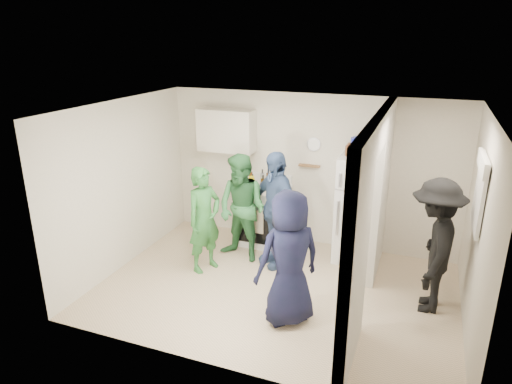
{
  "coord_description": "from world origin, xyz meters",
  "views": [
    {
      "loc": [
        1.73,
        -5.28,
        3.36
      ],
      "look_at": [
        -0.44,
        0.4,
        1.25
      ],
      "focal_mm": 32.0,
      "sensor_mm": 36.0,
      "label": 1
    }
  ],
  "objects_px": {
    "person_green_center": "(242,209)",
    "fridge": "(360,209)",
    "wicker_basket": "(358,150)",
    "yellow_cup_stack_top": "(380,151)",
    "person_denim": "(275,209)",
    "stove": "(263,216)",
    "person_green_left": "(204,220)",
    "person_nook": "(434,246)",
    "person_navy": "(289,259)",
    "blue_bowl": "(359,141)"
  },
  "relations": [
    {
      "from": "wicker_basket",
      "to": "yellow_cup_stack_top",
      "type": "relative_size",
      "value": 1.4
    },
    {
      "from": "person_nook",
      "to": "stove",
      "type": "bearing_deg",
      "value": -110.55
    },
    {
      "from": "stove",
      "to": "person_green_center",
      "type": "relative_size",
      "value": 0.58
    },
    {
      "from": "blue_bowl",
      "to": "person_nook",
      "type": "distance_m",
      "value": 1.89
    },
    {
      "from": "person_green_center",
      "to": "person_nook",
      "type": "distance_m",
      "value": 2.79
    },
    {
      "from": "person_green_left",
      "to": "person_denim",
      "type": "relative_size",
      "value": 0.89
    },
    {
      "from": "stove",
      "to": "person_green_left",
      "type": "xyz_separation_m",
      "value": [
        -0.49,
        -1.17,
        0.31
      ]
    },
    {
      "from": "yellow_cup_stack_top",
      "to": "person_denim",
      "type": "distance_m",
      "value": 1.72
    },
    {
      "from": "yellow_cup_stack_top",
      "to": "person_green_center",
      "type": "bearing_deg",
      "value": -164.31
    },
    {
      "from": "person_green_center",
      "to": "person_denim",
      "type": "height_order",
      "value": "person_denim"
    },
    {
      "from": "person_navy",
      "to": "blue_bowl",
      "type": "bearing_deg",
      "value": -146.0
    },
    {
      "from": "blue_bowl",
      "to": "person_green_center",
      "type": "bearing_deg",
      "value": -156.64
    },
    {
      "from": "person_green_left",
      "to": "person_nook",
      "type": "bearing_deg",
      "value": -65.12
    },
    {
      "from": "stove",
      "to": "person_green_left",
      "type": "distance_m",
      "value": 1.31
    },
    {
      "from": "wicker_basket",
      "to": "person_denim",
      "type": "height_order",
      "value": "wicker_basket"
    },
    {
      "from": "stove",
      "to": "fridge",
      "type": "height_order",
      "value": "fridge"
    },
    {
      "from": "person_green_left",
      "to": "person_nook",
      "type": "height_order",
      "value": "person_nook"
    },
    {
      "from": "person_denim",
      "to": "person_nook",
      "type": "height_order",
      "value": "person_denim"
    },
    {
      "from": "stove",
      "to": "blue_bowl",
      "type": "distance_m",
      "value": 2.03
    },
    {
      "from": "fridge",
      "to": "person_green_left",
      "type": "distance_m",
      "value": 2.37
    },
    {
      "from": "wicker_basket",
      "to": "blue_bowl",
      "type": "distance_m",
      "value": 0.13
    },
    {
      "from": "person_green_center",
      "to": "fridge",
      "type": "bearing_deg",
      "value": 34.33
    },
    {
      "from": "blue_bowl",
      "to": "person_nook",
      "type": "relative_size",
      "value": 0.14
    },
    {
      "from": "stove",
      "to": "wicker_basket",
      "type": "height_order",
      "value": "wicker_basket"
    },
    {
      "from": "wicker_basket",
      "to": "blue_bowl",
      "type": "bearing_deg",
      "value": 0.0
    },
    {
      "from": "person_nook",
      "to": "person_green_center",
      "type": "bearing_deg",
      "value": -96.93
    },
    {
      "from": "yellow_cup_stack_top",
      "to": "person_navy",
      "type": "height_order",
      "value": "yellow_cup_stack_top"
    },
    {
      "from": "yellow_cup_stack_top",
      "to": "person_nook",
      "type": "xyz_separation_m",
      "value": [
        0.85,
        -0.95,
        -0.92
      ]
    },
    {
      "from": "person_green_center",
      "to": "person_denim",
      "type": "xyz_separation_m",
      "value": [
        0.53,
        0.02,
        0.05
      ]
    },
    {
      "from": "stove",
      "to": "person_green_left",
      "type": "relative_size",
      "value": 0.61
    },
    {
      "from": "wicker_basket",
      "to": "fridge",
      "type": "bearing_deg",
      "value": -26.57
    },
    {
      "from": "blue_bowl",
      "to": "person_navy",
      "type": "xyz_separation_m",
      "value": [
        -0.44,
        -2.01,
        -1.03
      ]
    },
    {
      "from": "blue_bowl",
      "to": "person_navy",
      "type": "distance_m",
      "value": 2.3
    },
    {
      "from": "yellow_cup_stack_top",
      "to": "blue_bowl",
      "type": "bearing_deg",
      "value": 154.89
    },
    {
      "from": "fridge",
      "to": "yellow_cup_stack_top",
      "type": "relative_size",
      "value": 6.66
    },
    {
      "from": "yellow_cup_stack_top",
      "to": "person_green_center",
      "type": "xyz_separation_m",
      "value": [
        -1.91,
        -0.54,
        -0.95
      ]
    },
    {
      "from": "stove",
      "to": "person_navy",
      "type": "height_order",
      "value": "person_navy"
    },
    {
      "from": "person_green_center",
      "to": "person_nook",
      "type": "bearing_deg",
      "value": 5.17
    },
    {
      "from": "person_green_center",
      "to": "person_denim",
      "type": "bearing_deg",
      "value": 15.92
    },
    {
      "from": "person_green_center",
      "to": "person_nook",
      "type": "relative_size",
      "value": 0.96
    },
    {
      "from": "stove",
      "to": "wicker_basket",
      "type": "bearing_deg",
      "value": 0.77
    },
    {
      "from": "blue_bowl",
      "to": "person_denim",
      "type": "height_order",
      "value": "blue_bowl"
    },
    {
      "from": "person_green_left",
      "to": "wicker_basket",
      "type": "bearing_deg",
      "value": -35.73
    },
    {
      "from": "person_navy",
      "to": "person_nook",
      "type": "distance_m",
      "value": 1.84
    },
    {
      "from": "fridge",
      "to": "person_green_left",
      "type": "xyz_separation_m",
      "value": [
        -2.08,
        -1.14,
        -0.04
      ]
    },
    {
      "from": "person_green_left",
      "to": "blue_bowl",
      "type": "bearing_deg",
      "value": -35.73
    },
    {
      "from": "fridge",
      "to": "person_green_left",
      "type": "height_order",
      "value": "fridge"
    },
    {
      "from": "fridge",
      "to": "person_navy",
      "type": "bearing_deg",
      "value": -105.29
    },
    {
      "from": "person_green_left",
      "to": "person_navy",
      "type": "height_order",
      "value": "person_navy"
    },
    {
      "from": "person_navy",
      "to": "wicker_basket",
      "type": "bearing_deg",
      "value": -146.0
    }
  ]
}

